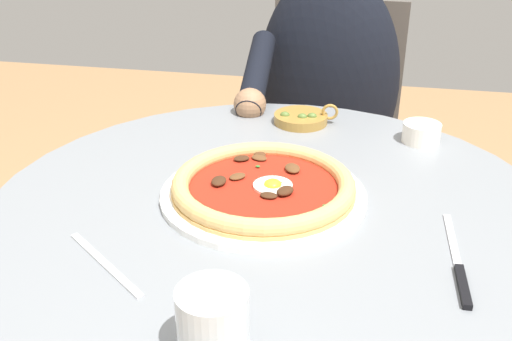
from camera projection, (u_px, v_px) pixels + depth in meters
dining_table at (270, 300)px, 1.00m from camera, size 0.89×0.89×0.75m
pizza_on_plate at (263, 187)px, 0.91m from camera, size 0.32×0.32×0.04m
water_glass at (214, 329)px, 0.60m from camera, size 0.08×0.08×0.08m
steak_knife at (459, 270)px, 0.74m from camera, size 0.02×0.22×0.01m
ramekin_capers at (421, 132)px, 1.11m from camera, size 0.07×0.07×0.04m
olive_pan at (299, 118)px, 1.20m from camera, size 0.14×0.11×0.04m
fork_utensil at (105, 263)px, 0.76m from camera, size 0.15×0.12×0.00m
diner_person at (323, 154)px, 1.59m from camera, size 0.37×0.49×1.20m
cafe_chair_diner at (330, 133)px, 1.72m from camera, size 0.44×0.44×0.90m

